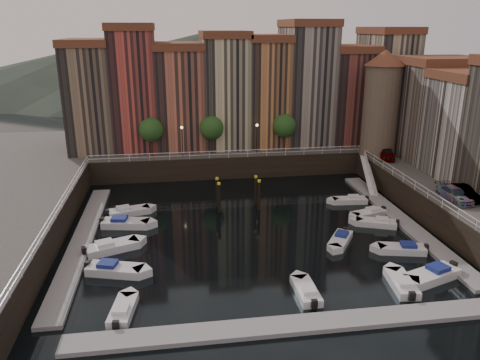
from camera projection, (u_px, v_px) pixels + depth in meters
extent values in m
plane|color=black|center=(248.00, 227.00, 47.85)|extent=(200.00, 200.00, 0.00)
cube|color=black|center=(221.00, 150.00, 71.81)|extent=(80.00, 20.00, 3.00)
cube|color=gray|center=(82.00, 240.00, 44.62)|extent=(2.00, 28.00, 0.35)
cube|color=gray|center=(402.00, 220.00, 49.09)|extent=(2.00, 28.00, 0.35)
cube|color=gray|center=(288.00, 326.00, 31.82)|extent=(30.00, 2.00, 0.35)
cone|color=#2D382D|center=(96.00, 69.00, 144.88)|extent=(80.00, 80.00, 14.00)
cone|color=#2D382D|center=(208.00, 61.00, 149.09)|extent=(100.00, 100.00, 18.00)
cone|color=#2D382D|center=(314.00, 69.00, 154.86)|extent=(70.00, 70.00, 12.00)
cube|color=#7C664F|center=(92.00, 99.00, 64.32)|extent=(6.00, 10.00, 14.00)
cube|color=brown|center=(86.00, 43.00, 61.97)|extent=(6.30, 10.30, 1.00)
cube|color=#B8433A|center=(135.00, 91.00, 64.82)|extent=(5.80, 10.00, 16.00)
cube|color=brown|center=(131.00, 27.00, 62.16)|extent=(6.10, 10.30, 1.00)
cube|color=#B36249|center=(180.00, 99.00, 66.06)|extent=(6.50, 10.00, 13.50)
cube|color=brown|center=(178.00, 46.00, 63.79)|extent=(6.80, 10.30, 1.00)
cube|color=beige|center=(225.00, 93.00, 66.70)|extent=(6.20, 10.00, 15.00)
cube|color=brown|center=(224.00, 34.00, 64.20)|extent=(6.50, 10.30, 1.00)
cube|color=#BE7B45|center=(265.00, 94.00, 67.60)|extent=(5.60, 10.00, 14.50)
cube|color=brown|center=(266.00, 38.00, 65.17)|extent=(5.90, 10.30, 1.00)
cube|color=gray|center=(306.00, 86.00, 68.11)|extent=(6.40, 10.00, 16.50)
cube|color=brown|center=(308.00, 23.00, 65.37)|extent=(6.70, 10.30, 1.00)
cube|color=brown|center=(345.00, 97.00, 69.51)|extent=(6.00, 10.00, 13.00)
cube|color=brown|center=(349.00, 49.00, 67.32)|extent=(6.30, 10.30, 1.00)
cube|color=tan|center=(384.00, 88.00, 69.95)|extent=(5.90, 10.00, 15.50)
cube|color=brown|center=(390.00, 30.00, 67.36)|extent=(6.20, 10.30, 1.00)
cube|color=#77675A|center=(437.00, 113.00, 59.97)|extent=(9.00, 8.00, 12.00)
cube|color=brown|center=(444.00, 61.00, 57.94)|extent=(9.30, 8.30, 1.00)
cube|color=beige|center=(475.00, 130.00, 52.61)|extent=(9.00, 8.00, 11.00)
cylinder|color=#6B5B4C|center=(381.00, 111.00, 61.42)|extent=(4.60, 4.60, 12.00)
cone|color=brown|center=(386.00, 57.00, 59.29)|extent=(5.20, 5.20, 2.00)
cylinder|color=black|center=(152.00, 148.00, 62.26)|extent=(0.30, 0.30, 2.40)
sphere|color=#1E4719|center=(151.00, 130.00, 61.51)|extent=(3.20, 3.20, 3.20)
cylinder|color=black|center=(212.00, 145.00, 63.36)|extent=(0.30, 0.30, 2.40)
sphere|color=#1E4719|center=(212.00, 128.00, 62.61)|extent=(3.20, 3.20, 3.20)
cylinder|color=black|center=(284.00, 143.00, 64.74)|extent=(0.30, 0.30, 2.40)
sphere|color=#1E4719|center=(284.00, 126.00, 63.99)|extent=(3.20, 3.20, 3.20)
cylinder|color=black|center=(182.00, 142.00, 61.62)|extent=(0.12, 0.12, 4.00)
sphere|color=#FFD88C|center=(182.00, 127.00, 60.99)|extent=(0.36, 0.36, 0.36)
cylinder|color=black|center=(257.00, 140.00, 63.00)|extent=(0.12, 0.12, 4.00)
sphere|color=#FFD88C|center=(257.00, 125.00, 62.37)|extent=(0.36, 0.36, 0.36)
cube|color=white|center=(229.00, 151.00, 61.65)|extent=(36.00, 0.08, 0.08)
cube|color=white|center=(229.00, 154.00, 61.79)|extent=(36.00, 0.06, 0.06)
cube|color=white|center=(422.00, 186.00, 48.16)|extent=(0.08, 34.00, 0.08)
cube|color=white|center=(421.00, 190.00, 48.30)|extent=(0.06, 34.00, 0.06)
cube|color=white|center=(58.00, 204.00, 43.19)|extent=(0.08, 34.00, 0.08)
cube|color=white|center=(59.00, 208.00, 43.33)|extent=(0.06, 34.00, 0.06)
cube|color=white|center=(369.00, 174.00, 59.06)|extent=(2.78, 8.26, 2.81)
cube|color=white|center=(369.00, 171.00, 58.90)|extent=(1.93, 8.32, 3.65)
cylinder|color=black|center=(219.00, 200.00, 51.21)|extent=(0.32, 0.32, 3.60)
cylinder|color=yellow|center=(219.00, 184.00, 50.63)|extent=(0.36, 0.36, 0.25)
cylinder|color=black|center=(217.00, 194.00, 52.88)|extent=(0.32, 0.32, 3.60)
cylinder|color=yellow|center=(217.00, 179.00, 52.30)|extent=(0.36, 0.36, 0.25)
cylinder|color=black|center=(259.00, 197.00, 52.09)|extent=(0.32, 0.32, 3.60)
cylinder|color=yellow|center=(259.00, 181.00, 51.51)|extent=(0.36, 0.36, 0.25)
cylinder|color=black|center=(256.00, 192.00, 53.53)|extent=(0.32, 0.32, 3.60)
cylinder|color=yellow|center=(256.00, 177.00, 52.95)|extent=(0.36, 0.36, 0.25)
cube|color=silver|center=(115.00, 270.00, 38.76)|extent=(4.95, 3.04, 0.79)
cube|color=navy|center=(108.00, 265.00, 38.70)|extent=(1.77, 1.63, 0.53)
cube|color=black|center=(88.00, 265.00, 39.00)|extent=(0.50, 0.61, 0.74)
cube|color=silver|center=(112.00, 247.00, 42.74)|extent=(5.09, 3.44, 0.81)
cube|color=silver|center=(105.00, 244.00, 42.28)|extent=(1.88, 1.76, 0.54)
cube|color=black|center=(84.00, 251.00, 41.48)|extent=(0.55, 0.64, 0.76)
cube|color=silver|center=(126.00, 224.00, 47.87)|extent=(4.96, 2.62, 0.80)
cube|color=navy|center=(119.00, 219.00, 47.73)|extent=(1.70, 1.53, 0.54)
cube|color=black|center=(102.00, 221.00, 47.85)|extent=(0.46, 0.59, 0.75)
cube|color=silver|center=(129.00, 212.00, 51.02)|extent=(4.68, 2.77, 0.75)
cube|color=silver|center=(123.00, 209.00, 50.65)|extent=(1.66, 1.52, 0.50)
cube|color=black|center=(107.00, 213.00, 50.07)|extent=(0.47, 0.57, 0.70)
cube|color=silver|center=(432.00, 276.00, 37.83)|extent=(5.19, 3.40, 0.83)
cube|color=navy|center=(438.00, 269.00, 37.97)|extent=(1.90, 1.76, 0.55)
cube|color=black|center=(453.00, 266.00, 38.87)|extent=(0.55, 0.65, 0.77)
cube|color=silver|center=(401.00, 249.00, 42.46)|extent=(4.39, 2.48, 0.71)
cube|color=navy|center=(408.00, 245.00, 42.28)|extent=(1.53, 1.39, 0.47)
cube|color=black|center=(426.00, 248.00, 42.22)|extent=(0.43, 0.53, 0.66)
cube|color=silver|center=(376.00, 223.00, 48.14)|extent=(4.31, 2.93, 0.69)
cube|color=silver|center=(382.00, 220.00, 47.89)|extent=(1.59, 1.49, 0.46)
cube|color=black|center=(398.00, 223.00, 47.61)|extent=(0.47, 0.54, 0.64)
cube|color=silver|center=(369.00, 214.00, 50.54)|extent=(4.14, 2.53, 0.66)
cube|color=silver|center=(373.00, 210.00, 50.63)|extent=(1.48, 1.36, 0.44)
cube|color=black|center=(384.00, 209.00, 51.28)|extent=(0.42, 0.51, 0.62)
cube|color=silver|center=(349.00, 201.00, 54.38)|extent=(4.03, 1.82, 0.67)
cube|color=silver|center=(354.00, 197.00, 54.29)|extent=(1.33, 1.17, 0.45)
cube|color=black|center=(367.00, 198.00, 54.44)|extent=(0.35, 0.47, 0.62)
cube|color=silver|center=(123.00, 310.00, 33.38)|extent=(2.04, 4.06, 0.66)
cube|color=silver|center=(121.00, 310.00, 32.76)|extent=(1.22, 1.37, 0.44)
cube|color=black|center=(116.00, 325.00, 31.38)|extent=(0.48, 0.37, 0.62)
cube|color=silver|center=(306.00, 291.00, 35.78)|extent=(1.57, 3.98, 0.68)
cube|color=silver|center=(308.00, 290.00, 35.14)|extent=(1.09, 1.27, 0.45)
cube|color=black|center=(314.00, 304.00, 33.76)|extent=(0.45, 0.32, 0.63)
cube|color=silver|center=(401.00, 284.00, 36.82)|extent=(2.13, 4.36, 0.72)
cube|color=silver|center=(404.00, 283.00, 36.14)|extent=(1.30, 1.47, 0.48)
cube|color=black|center=(412.00, 296.00, 34.66)|extent=(0.51, 0.39, 0.67)
imported|color=gray|center=(387.00, 154.00, 60.75)|extent=(2.97, 4.62, 1.46)
imported|color=gray|center=(463.00, 194.00, 46.63)|extent=(1.62, 4.23, 1.38)
imported|color=gray|center=(455.00, 195.00, 46.31)|extent=(2.17, 4.73, 1.34)
cube|color=silver|center=(340.00, 241.00, 44.21)|extent=(3.50, 4.18, 0.68)
cube|color=navy|center=(342.00, 235.00, 44.55)|extent=(1.61, 1.66, 0.45)
cube|color=black|center=(346.00, 230.00, 45.93)|extent=(0.55, 0.52, 0.64)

